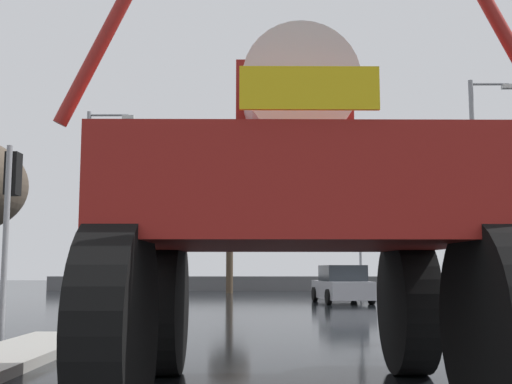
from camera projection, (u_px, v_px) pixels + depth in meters
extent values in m
plane|color=black|center=(281.00, 318.00, 18.12)|extent=(120.00, 120.00, 0.00)
cylinder|color=black|center=(165.00, 305.00, 8.42)|extent=(0.49, 1.80, 1.80)
cylinder|color=black|center=(407.00, 305.00, 8.45)|extent=(0.49, 1.80, 1.80)
cylinder|color=black|center=(116.00, 325.00, 5.34)|extent=(0.49, 1.80, 1.80)
cylinder|color=black|center=(498.00, 325.00, 5.37)|extent=(0.49, 1.80, 1.80)
cube|color=maroon|center=(294.00, 203.00, 7.04)|extent=(3.77, 3.88, 0.98)
cube|color=maroon|center=(291.00, 121.00, 7.54)|extent=(1.30, 1.38, 1.04)
cylinder|color=silver|center=(297.00, 97.00, 6.62)|extent=(1.14, 1.36, 1.12)
cylinder|color=maroon|center=(113.00, 22.00, 5.49)|extent=(0.95, 0.14, 1.83)
cylinder|color=maroon|center=(499.00, 25.00, 5.52)|extent=(0.98, 0.14, 1.82)
cube|color=yellow|center=(309.00, 88.00, 5.21)|extent=(1.14, 0.06, 0.36)
cube|color=#B7B7BF|center=(342.00, 290.00, 26.11)|extent=(2.16, 4.27, 0.70)
cube|color=#23282D|center=(342.00, 273.00, 26.04)|extent=(1.79, 2.26, 0.64)
cylinder|color=black|center=(315.00, 294.00, 27.33)|extent=(0.25, 0.62, 0.60)
cylinder|color=black|center=(354.00, 294.00, 27.50)|extent=(0.25, 0.62, 0.60)
cylinder|color=black|center=(328.00, 297.00, 24.66)|extent=(0.25, 0.62, 0.60)
cylinder|color=black|center=(371.00, 297.00, 24.84)|extent=(0.25, 0.62, 0.60)
cylinder|color=gray|center=(5.00, 243.00, 12.08)|extent=(0.11, 0.11, 3.72)
cube|color=black|center=(13.00, 174.00, 12.45)|extent=(0.24, 0.32, 0.84)
sphere|color=red|center=(17.00, 162.00, 12.67)|extent=(0.17, 0.17, 0.17)
sphere|color=#3C2403|center=(17.00, 175.00, 12.64)|extent=(0.17, 0.17, 0.17)
sphere|color=black|center=(16.00, 189.00, 12.61)|extent=(0.17, 0.17, 0.17)
cylinder|color=gray|center=(499.00, 252.00, 11.96)|extent=(0.11, 0.11, 3.37)
cube|color=black|center=(493.00, 191.00, 12.31)|extent=(0.24, 0.32, 0.84)
sphere|color=red|center=(489.00, 179.00, 12.53)|extent=(0.17, 0.17, 0.17)
sphere|color=#3C2403|center=(489.00, 192.00, 12.50)|extent=(0.17, 0.17, 0.17)
sphere|color=black|center=(490.00, 206.00, 12.47)|extent=(0.17, 0.17, 0.17)
cylinder|color=gray|center=(361.00, 256.00, 28.46)|extent=(0.11, 0.11, 3.87)
cube|color=black|center=(359.00, 225.00, 28.84)|extent=(0.24, 0.32, 0.84)
sphere|color=red|center=(358.00, 219.00, 29.06)|extent=(0.17, 0.17, 0.17)
sphere|color=#3C2403|center=(359.00, 225.00, 29.03)|extent=(0.17, 0.17, 0.17)
sphere|color=black|center=(359.00, 231.00, 29.00)|extent=(0.17, 0.17, 0.17)
cylinder|color=gray|center=(86.00, 205.00, 26.68)|extent=(0.18, 0.18, 8.00)
cylinder|color=gray|center=(109.00, 115.00, 27.14)|extent=(1.66, 0.10, 0.10)
cube|color=silver|center=(128.00, 117.00, 27.12)|extent=(0.50, 0.24, 0.16)
cylinder|color=gray|center=(475.00, 191.00, 24.16)|extent=(0.18, 0.18, 8.59)
cylinder|color=gray|center=(489.00, 84.00, 24.64)|extent=(1.45, 0.10, 0.10)
cube|color=silver|center=(508.00, 87.00, 24.63)|extent=(0.50, 0.24, 0.16)
cylinder|color=#473828|center=(230.00, 264.00, 36.48)|extent=(0.39, 0.39, 3.30)
ellipsoid|color=brown|center=(230.00, 220.00, 36.78)|extent=(2.43, 2.43, 2.06)
cube|color=#59595B|center=(271.00, 284.00, 40.55)|extent=(28.43, 0.24, 0.90)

